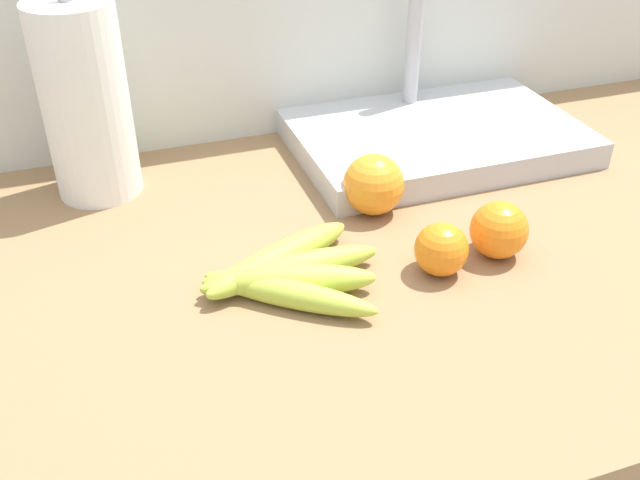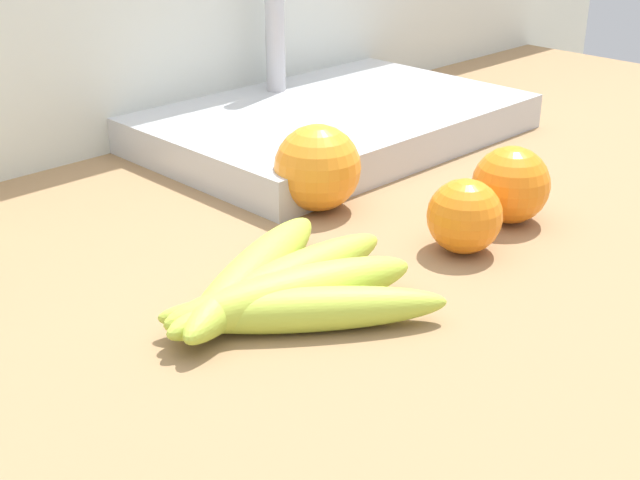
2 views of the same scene
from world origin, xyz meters
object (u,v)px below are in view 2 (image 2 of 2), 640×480
orange_center (465,216)px  orange_back_left (511,185)px  orange_back_right (318,168)px  sink_basin (333,120)px  banana_bunch (282,288)px

orange_center → orange_back_left: bearing=7.0°
orange_back_left → orange_back_right: size_ratio=0.86×
orange_center → sink_basin: bearing=64.3°
orange_back_left → sink_basin: 0.30m
orange_back_right → banana_bunch: bearing=-142.0°
banana_bunch → orange_back_right: bearing=38.0°
orange_center → orange_back_right: 0.16m
orange_center → sink_basin: (0.14, 0.30, -0.01)m
orange_back_right → sink_basin: sink_basin is taller
banana_bunch → sink_basin: size_ratio=0.51×
orange_center → orange_back_left: orange_back_left is taller
banana_bunch → sink_basin: (0.33, 0.27, 0.00)m
orange_back_right → sink_basin: 0.22m
banana_bunch → orange_back_left: size_ratio=3.12×
banana_bunch → sink_basin: 0.42m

